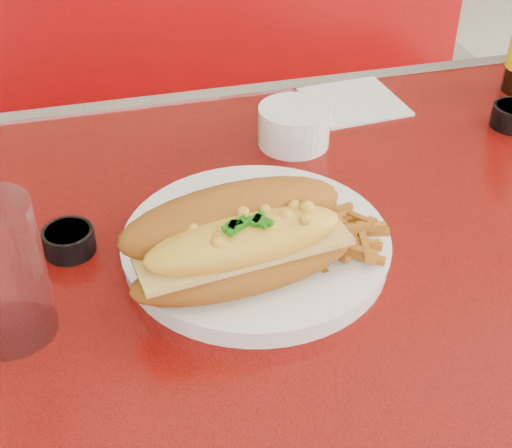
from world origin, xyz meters
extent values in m
cube|color=red|center=(0.00, 0.00, 0.75)|extent=(1.20, 0.80, 0.04)
cube|color=silver|center=(0.00, 0.40, 0.75)|extent=(1.22, 0.03, 0.04)
cylinder|color=silver|center=(0.00, 0.00, 0.37)|extent=(0.09, 0.09, 0.72)
cube|color=#A00A0C|center=(0.00, 0.78, 0.23)|extent=(1.20, 0.50, 0.45)
cube|color=#A00A0C|center=(0.00, 1.00, 0.68)|extent=(1.20, 0.08, 0.45)
cylinder|color=white|center=(-0.18, 0.01, 0.78)|extent=(0.36, 0.36, 0.02)
cylinder|color=white|center=(-0.18, 0.01, 0.79)|extent=(0.37, 0.37, 0.00)
ellipsoid|color=#9E5B19|center=(-0.20, -0.06, 0.81)|extent=(0.24, 0.10, 0.05)
cube|color=#E1BE64|center=(-0.20, -0.06, 0.83)|extent=(0.22, 0.08, 0.01)
ellipsoid|color=yellow|center=(-0.20, -0.06, 0.84)|extent=(0.21, 0.09, 0.05)
ellipsoid|color=#9E5B19|center=(-0.21, -0.03, 0.85)|extent=(0.24, 0.11, 0.09)
cube|color=silver|center=(-0.13, -0.05, 0.79)|extent=(0.05, 0.10, 0.00)
cube|color=silver|center=(-0.15, 0.01, 0.79)|extent=(0.02, 0.03, 0.00)
cylinder|color=white|center=(-0.07, 0.23, 0.80)|extent=(0.12, 0.12, 0.05)
cylinder|color=black|center=(-0.07, 0.23, 0.82)|extent=(0.10, 0.10, 0.01)
cylinder|color=black|center=(-0.37, 0.06, 0.78)|extent=(0.07, 0.07, 0.03)
cylinder|color=#D77D4E|center=(-0.37, 0.06, 0.80)|extent=(0.06, 0.06, 0.01)
cube|color=white|center=(0.06, 0.32, 0.77)|extent=(0.14, 0.14, 0.00)
camera|label=1|loc=(-0.33, -0.58, 1.26)|focal=50.00mm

